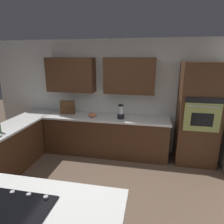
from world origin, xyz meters
TOP-DOWN VIEW (x-y plane):
  - ground_plane at (0.00, 0.00)m, footprint 14.00×14.00m
  - wall_back at (0.07, -2.04)m, footprint 6.00×0.44m
  - lower_cabinets_back at (0.10, -1.72)m, footprint 2.80×0.60m
  - countertop_back at (0.10, -1.72)m, footprint 2.84×0.64m
  - lower_cabinets_side at (1.82, -0.55)m, footprint 0.60×2.90m
  - countertop_side at (1.82, -0.55)m, footprint 0.64×2.94m
  - island_top at (0.33, 1.20)m, footprint 2.05×1.05m
  - wall_oven at (-1.85, -1.72)m, footprint 0.80×0.66m
  - cooktop at (0.33, 1.19)m, footprint 0.76×0.56m
  - blender at (-0.25, -1.67)m, footprint 0.15×0.15m
  - mixing_bowl at (0.40, -1.67)m, footprint 0.18×0.18m
  - spice_rack at (1.05, -1.80)m, footprint 0.33×0.11m

SIDE VIEW (x-z plane):
  - ground_plane at x=0.00m, z-range 0.00..0.00m
  - lower_cabinets_back at x=0.10m, z-range 0.00..0.86m
  - lower_cabinets_side at x=1.82m, z-range 0.00..0.86m
  - countertop_back at x=0.10m, z-range 0.86..0.90m
  - countertop_side at x=1.82m, z-range 0.86..0.90m
  - island_top at x=0.33m, z-range 0.86..0.90m
  - cooktop at x=0.33m, z-range 0.89..0.92m
  - mixing_bowl at x=0.40m, z-range 0.90..1.00m
  - blender at x=-0.25m, z-range 0.88..1.19m
  - spice_rack at x=1.05m, z-range 0.90..1.22m
  - wall_oven at x=-1.85m, z-range 0.00..2.12m
  - wall_back at x=0.07m, z-range 0.14..2.74m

